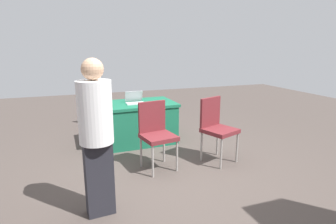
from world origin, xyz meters
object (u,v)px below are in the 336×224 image
(table_foreground, at_px, (135,122))
(scissors_red, at_px, (160,102))
(person_presenter, at_px, (96,132))
(laptop_silver, at_px, (135,101))
(chair_aisle, at_px, (216,125))
(chair_tucked_right, at_px, (102,100))
(yarn_ball, at_px, (105,102))
(chair_back_row, at_px, (156,131))

(table_foreground, height_order, scissors_red, scissors_red)
(table_foreground, distance_m, person_presenter, 2.31)
(table_foreground, relative_size, laptop_silver, 4.43)
(chair_aisle, xyz_separation_m, scissors_red, (0.50, -1.17, 0.17))
(chair_tucked_right, relative_size, person_presenter, 0.58)
(person_presenter, relative_size, laptop_silver, 4.99)
(person_presenter, bearing_deg, laptop_silver, -118.28)
(table_foreground, bearing_deg, chair_aisle, 127.62)
(chair_tucked_right, relative_size, laptop_silver, 2.89)
(chair_tucked_right, distance_m, laptop_silver, 1.59)
(yarn_ball, bearing_deg, chair_tucked_right, -94.41)
(chair_back_row, bearing_deg, table_foreground, -98.42)
(table_foreground, distance_m, chair_aisle, 1.59)
(person_presenter, bearing_deg, yarn_ball, -105.08)
(table_foreground, bearing_deg, yarn_ball, 13.38)
(table_foreground, distance_m, yarn_ball, 0.70)
(yarn_ball, relative_size, scissors_red, 0.77)
(chair_back_row, distance_m, yarn_ball, 1.22)
(chair_back_row, relative_size, laptop_silver, 2.95)
(yarn_ball, bearing_deg, person_presenter, 79.98)
(chair_aisle, height_order, person_presenter, person_presenter)
(person_presenter, xyz_separation_m, scissors_red, (-1.33, -1.99, -0.17))
(chair_aisle, xyz_separation_m, laptop_silver, (0.97, -1.21, 0.21))
(chair_back_row, xyz_separation_m, laptop_silver, (0.03, -1.15, 0.22))
(yarn_ball, xyz_separation_m, scissors_red, (-0.99, -0.05, -0.07))
(person_presenter, relative_size, scissors_red, 9.07)
(laptop_silver, bearing_deg, chair_tucked_right, -73.18)
(table_foreground, relative_size, chair_tucked_right, 1.53)
(person_presenter, bearing_deg, chair_aisle, -161.00)
(chair_tucked_right, distance_m, yarn_ball, 1.64)
(chair_back_row, bearing_deg, scissors_red, -120.94)
(chair_aisle, relative_size, laptop_silver, 2.98)
(yarn_ball, height_order, scissors_red, yarn_ball)
(chair_aisle, relative_size, scissors_red, 5.42)
(table_foreground, relative_size, chair_back_row, 1.50)
(table_foreground, relative_size, chair_aisle, 1.48)
(chair_back_row, relative_size, person_presenter, 0.59)
(person_presenter, height_order, laptop_silver, person_presenter)
(chair_aisle, bearing_deg, table_foreground, -73.22)
(table_foreground, distance_m, laptop_silver, 0.41)
(table_foreground, xyz_separation_m, laptop_silver, (0.00, 0.03, 0.41))
(chair_aisle, distance_m, yarn_ball, 1.88)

